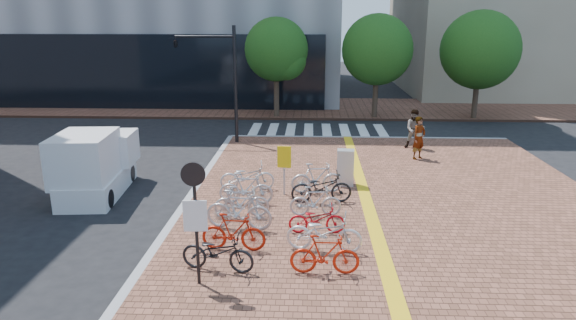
{
  "coord_description": "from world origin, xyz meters",
  "views": [
    {
      "loc": [
        0.11,
        -13.69,
        6.05
      ],
      "look_at": [
        -0.66,
        3.32,
        1.3
      ],
      "focal_mm": 32.0,
      "sensor_mm": 36.0,
      "label": 1
    }
  ],
  "objects_px": {
    "bike_8": "(317,219)",
    "notice_sign": "(195,209)",
    "bike_4": "(246,188)",
    "box_truck": "(96,165)",
    "bike_3": "(242,202)",
    "traffic_light_pole": "(208,63)",
    "pedestrian_b": "(415,129)",
    "utility_box": "(345,168)",
    "bike_1": "(234,232)",
    "bike_11": "(317,178)",
    "bike_6": "(325,255)",
    "bike_9": "(316,201)",
    "bike_7": "(324,232)",
    "bike_5": "(247,176)",
    "yellow_sign": "(284,161)",
    "bike_10": "(321,187)",
    "bike_2": "(239,210)",
    "pedestrian_a": "(419,138)",
    "bike_0": "(218,252)"
  },
  "relations": [
    {
      "from": "bike_0",
      "to": "box_truck",
      "type": "distance_m",
      "value": 7.78
    },
    {
      "from": "bike_0",
      "to": "bike_11",
      "type": "xyz_separation_m",
      "value": [
        2.43,
        5.79,
        0.06
      ]
    },
    {
      "from": "pedestrian_b",
      "to": "utility_box",
      "type": "relative_size",
      "value": 1.38
    },
    {
      "from": "bike_8",
      "to": "notice_sign",
      "type": "relative_size",
      "value": 0.55
    },
    {
      "from": "pedestrian_a",
      "to": "bike_0",
      "type": "bearing_deg",
      "value": -161.47
    },
    {
      "from": "bike_9",
      "to": "yellow_sign",
      "type": "distance_m",
      "value": 2.3
    },
    {
      "from": "bike_6",
      "to": "bike_9",
      "type": "bearing_deg",
      "value": 3.22
    },
    {
      "from": "box_truck",
      "to": "bike_10",
      "type": "bearing_deg",
      "value": -6.3
    },
    {
      "from": "bike_9",
      "to": "utility_box",
      "type": "height_order",
      "value": "utility_box"
    },
    {
      "from": "bike_5",
      "to": "pedestrian_b",
      "type": "bearing_deg",
      "value": -55.97
    },
    {
      "from": "bike_1",
      "to": "utility_box",
      "type": "relative_size",
      "value": 1.28
    },
    {
      "from": "bike_5",
      "to": "bike_11",
      "type": "xyz_separation_m",
      "value": [
        2.44,
        -0.19,
        0.04
      ]
    },
    {
      "from": "box_truck",
      "to": "bike_4",
      "type": "bearing_deg",
      "value": -11.54
    },
    {
      "from": "bike_9",
      "to": "pedestrian_b",
      "type": "bearing_deg",
      "value": -31.1
    },
    {
      "from": "bike_9",
      "to": "traffic_light_pole",
      "type": "height_order",
      "value": "traffic_light_pole"
    },
    {
      "from": "bike_1",
      "to": "bike_10",
      "type": "xyz_separation_m",
      "value": [
        2.35,
        3.7,
        0.01
      ]
    },
    {
      "from": "pedestrian_a",
      "to": "box_truck",
      "type": "relative_size",
      "value": 0.44
    },
    {
      "from": "yellow_sign",
      "to": "traffic_light_pole",
      "type": "bearing_deg",
      "value": 117.6
    },
    {
      "from": "bike_3",
      "to": "pedestrian_b",
      "type": "bearing_deg",
      "value": -45.68
    },
    {
      "from": "bike_10",
      "to": "utility_box",
      "type": "relative_size",
      "value": 1.51
    },
    {
      "from": "bike_8",
      "to": "bike_4",
      "type": "bearing_deg",
      "value": 42.91
    },
    {
      "from": "bike_8",
      "to": "pedestrian_b",
      "type": "distance_m",
      "value": 10.96
    },
    {
      "from": "bike_2",
      "to": "box_truck",
      "type": "bearing_deg",
      "value": 68.53
    },
    {
      "from": "bike_3",
      "to": "traffic_light_pole",
      "type": "height_order",
      "value": "traffic_light_pole"
    },
    {
      "from": "bike_3",
      "to": "box_truck",
      "type": "xyz_separation_m",
      "value": [
        -5.41,
        2.28,
        0.44
      ]
    },
    {
      "from": "bike_1",
      "to": "utility_box",
      "type": "bearing_deg",
      "value": -25.98
    },
    {
      "from": "bike_11",
      "to": "pedestrian_b",
      "type": "relative_size",
      "value": 0.98
    },
    {
      "from": "pedestrian_a",
      "to": "bike_10",
      "type": "bearing_deg",
      "value": -165.49
    },
    {
      "from": "bike_8",
      "to": "utility_box",
      "type": "bearing_deg",
      "value": -16.26
    },
    {
      "from": "traffic_light_pole",
      "to": "yellow_sign",
      "type": "bearing_deg",
      "value": -62.4
    },
    {
      "from": "pedestrian_b",
      "to": "bike_9",
      "type": "bearing_deg",
      "value": -106.79
    },
    {
      "from": "bike_4",
      "to": "utility_box",
      "type": "distance_m",
      "value": 3.97
    },
    {
      "from": "notice_sign",
      "to": "bike_8",
      "type": "bearing_deg",
      "value": 48.03
    },
    {
      "from": "bike_0",
      "to": "box_truck",
      "type": "xyz_separation_m",
      "value": [
        -5.28,
        5.7,
        0.46
      ]
    },
    {
      "from": "bike_7",
      "to": "bike_11",
      "type": "distance_m",
      "value": 4.61
    },
    {
      "from": "notice_sign",
      "to": "bike_4",
      "type": "bearing_deg",
      "value": 85.24
    },
    {
      "from": "bike_4",
      "to": "box_truck",
      "type": "xyz_separation_m",
      "value": [
        -5.4,
        1.1,
        0.41
      ]
    },
    {
      "from": "bike_4",
      "to": "bike_1",
      "type": "bearing_deg",
      "value": -177.62
    },
    {
      "from": "bike_7",
      "to": "yellow_sign",
      "type": "xyz_separation_m",
      "value": [
        -1.27,
        4.36,
        0.67
      ]
    },
    {
      "from": "bike_7",
      "to": "bike_9",
      "type": "bearing_deg",
      "value": 11.82
    },
    {
      "from": "bike_5",
      "to": "utility_box",
      "type": "bearing_deg",
      "value": -86.0
    },
    {
      "from": "bike_4",
      "to": "bike_3",
      "type": "bearing_deg",
      "value": -178.69
    },
    {
      "from": "bike_6",
      "to": "notice_sign",
      "type": "distance_m",
      "value": 3.24
    },
    {
      "from": "bike_11",
      "to": "bike_8",
      "type": "bearing_deg",
      "value": 171.36
    },
    {
      "from": "bike_11",
      "to": "box_truck",
      "type": "bearing_deg",
      "value": 82.49
    },
    {
      "from": "pedestrian_b",
      "to": "bike_2",
      "type": "bearing_deg",
      "value": -113.59
    },
    {
      "from": "bike_5",
      "to": "bike_8",
      "type": "distance_m",
      "value": 4.36
    },
    {
      "from": "yellow_sign",
      "to": "utility_box",
      "type": "bearing_deg",
      "value": 28.44
    },
    {
      "from": "bike_7",
      "to": "box_truck",
      "type": "relative_size",
      "value": 0.48
    },
    {
      "from": "bike_10",
      "to": "bike_2",
      "type": "bearing_deg",
      "value": 126.65
    }
  ]
}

